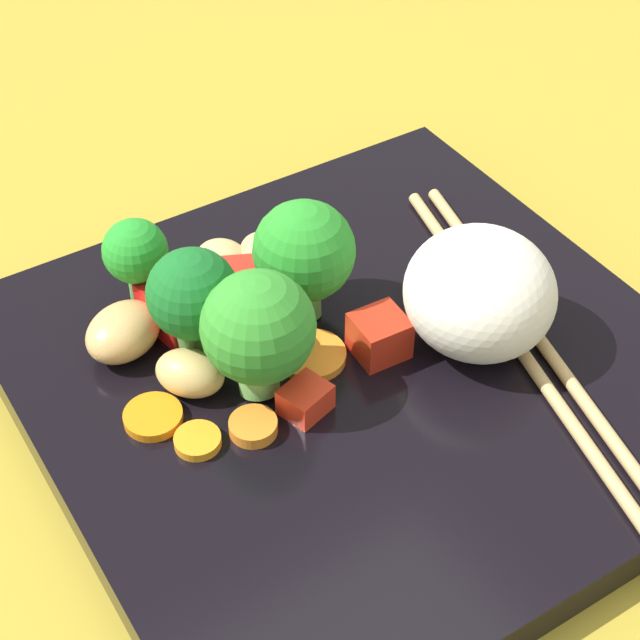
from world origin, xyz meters
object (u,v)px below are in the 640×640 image
Objects in this scene: rice_mound at (480,293)px; carrot_slice_0 at (247,335)px; chopstick_pair at (529,343)px; broccoli_floret_3 at (135,254)px; square_plate at (357,377)px.

carrot_slice_0 is (-8.68, 5.97, -2.53)cm from rice_mound.
carrot_slice_0 is at bearing 68.68° from chopstick_pair.
chopstick_pair is (13.19, -12.81, -2.94)cm from broccoli_floret_3.
square_plate is 1.20× the size of chopstick_pair.
broccoli_floret_3 is at bearing 136.49° from rice_mound.
square_plate is at bearing 77.62° from chopstick_pair.
square_plate is at bearing -50.64° from carrot_slice_0.
square_plate is 5.71× the size of broccoli_floret_3.
broccoli_floret_3 is 2.24× the size of carrot_slice_0.
carrot_slice_0 and chopstick_pair have the same top height.
rice_mound is 3.15× the size of carrot_slice_0.
rice_mound is at bearing -43.51° from broccoli_floret_3.
rice_mound is 15.86cm from broccoli_floret_3.
carrot_slice_0 is at bearing 145.46° from rice_mound.
rice_mound reaches higher than chopstick_pair.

